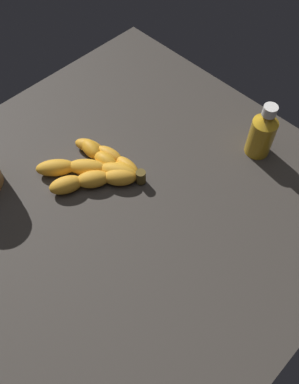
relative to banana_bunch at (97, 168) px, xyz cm
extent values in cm
cube|color=#38332D|center=(8.70, 0.23, -3.63)|extent=(80.33, 79.68, 3.93)
ellipsoid|color=gold|center=(3.91, 4.72, -0.24)|extent=(6.35, 2.88, 2.84)
ellipsoid|color=gold|center=(-1.11, 4.23, -0.24)|extent=(6.78, 4.07, 2.84)
ellipsoid|color=gold|center=(-5.91, 2.68, -0.24)|extent=(6.94, 5.16, 2.84)
ellipsoid|color=orange|center=(4.31, 3.49, -0.07)|extent=(6.53, 4.87, 3.20)
ellipsoid|color=orange|center=(-0.21, 2.49, -0.07)|extent=(6.15, 3.84, 3.20)
ellipsoid|color=orange|center=(-4.84, 2.43, -0.07)|extent=(6.08, 3.71, 3.20)
ellipsoid|color=gold|center=(3.82, 2.36, 0.08)|extent=(8.76, 7.04, 3.49)
ellipsoid|color=gold|center=(-1.45, -1.34, 0.08)|extent=(8.43, 7.91, 3.49)
ellipsoid|color=gold|center=(-5.95, -5.96, 0.08)|extent=(7.79, 8.49, 3.49)
ellipsoid|color=gold|center=(5.02, 1.68, 0.09)|extent=(7.22, 7.29, 3.51)
ellipsoid|color=gold|center=(1.60, -2.48, 0.09)|extent=(6.73, 7.55, 3.51)
ellipsoid|color=gold|center=(-1.09, -7.14, 0.09)|extent=(6.06, 7.61, 3.51)
cylinder|color=brown|center=(7.94, 4.70, 0.14)|extent=(2.00, 2.00, 3.00)
cylinder|color=gold|center=(19.50, 28.12, 2.65)|extent=(5.26, 5.26, 8.63)
cone|color=gold|center=(19.50, 28.12, 8.06)|extent=(5.26, 5.26, 2.18)
cylinder|color=white|center=(19.50, 28.12, 10.18)|extent=(2.81, 2.81, 2.07)
camera|label=1|loc=(42.74, -27.44, 65.07)|focal=37.56mm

